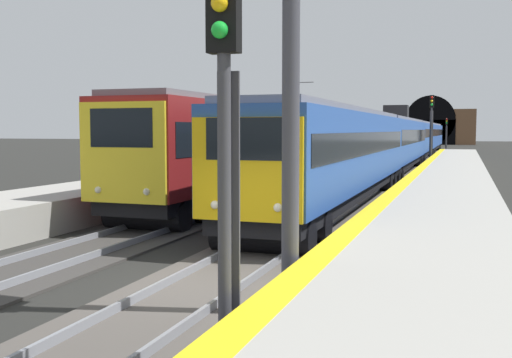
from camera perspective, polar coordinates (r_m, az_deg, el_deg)
ground_plane at (r=11.91m, az=-4.44°, el=-10.08°), size 320.00×320.00×0.00m
platform_right at (r=10.90m, az=15.12°, el=-8.93°), size 112.00×3.52×0.99m
platform_right_edge_strip at (r=10.98m, az=7.25°, el=-6.03°), size 112.00×0.50×0.01m
track_main_line at (r=11.90m, az=-4.44°, el=-9.88°), size 160.00×2.91×0.21m
track_adjacent_line at (r=14.07m, az=-20.56°, el=-7.90°), size 160.00×2.91×0.21m
train_main_approaching at (r=53.98m, az=14.03°, el=3.60°), size 82.25×2.82×4.71m
train_adjacent_platform at (r=46.38m, az=7.96°, el=3.80°), size 61.82×3.22×4.17m
railway_signal_near at (r=7.25m, az=-2.95°, el=4.59°), size 0.39×0.38×4.96m
railway_signal_mid at (r=53.85m, az=16.05°, el=5.01°), size 0.39×0.38×5.92m
railway_signal_far at (r=99.00m, az=17.35°, el=4.37°), size 0.39×0.38×4.83m
overhead_signal_gantry at (r=11.65m, az=-17.05°, el=14.54°), size 0.70×8.43×6.70m
tunnel_portal at (r=129.95m, az=15.97°, el=4.71°), size 2.31×17.58×9.93m
catenary_mast_far at (r=55.15m, az=3.27°, el=5.66°), size 0.22×2.22×7.82m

